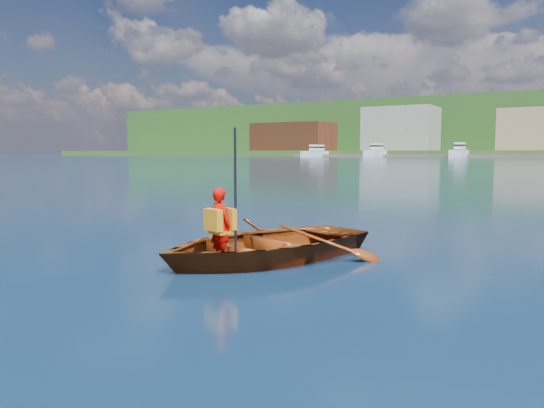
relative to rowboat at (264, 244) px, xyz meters
name	(u,v)px	position (x,y,z in m)	size (l,w,h in m)	color
ground	(348,267)	(1.34, 0.09, -0.22)	(600.00, 600.00, 0.00)	#0D1D45
rowboat	(264,244)	(0.00, 0.00, 0.00)	(3.63, 4.26, 0.75)	brown
child_paddler	(221,224)	(-0.16, -0.90, 0.41)	(0.44, 0.42, 1.86)	#BC0701
hillside_trees	(476,117)	(-36.10, 227.25, 15.83)	(313.63, 80.34, 25.56)	#382314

